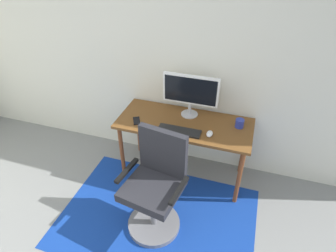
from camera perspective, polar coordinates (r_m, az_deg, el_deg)
wall_back at (r=3.14m, az=-3.66°, el=14.75°), size 6.00×0.10×2.60m
area_rug at (r=3.00m, az=-2.12°, el=-17.72°), size 1.90×1.32×0.01m
desk at (r=3.00m, az=3.28°, el=-0.50°), size 1.39×0.60×0.73m
monitor at (r=2.94m, az=4.53°, el=6.90°), size 0.58×0.18×0.46m
keyboard at (r=2.82m, az=2.25°, el=-0.96°), size 0.43×0.13×0.02m
computer_mouse at (r=2.79m, az=8.32°, el=-1.55°), size 0.06×0.10×0.03m
coffee_cup at (r=2.94m, az=14.15°, el=0.53°), size 0.09×0.09×0.09m
cell_phone at (r=2.98m, az=-6.30°, el=1.06°), size 0.12×0.16×0.01m
office_chair at (r=2.63m, az=-2.48°, el=-12.69°), size 0.60×0.54×1.01m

